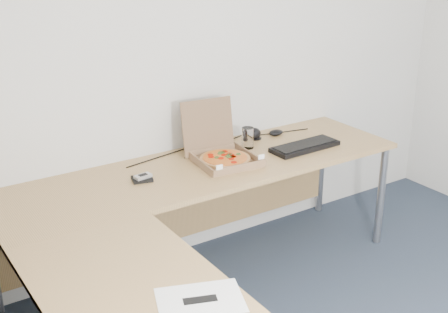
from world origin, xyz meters
TOP-DOWN VIEW (x-y plane):
  - desk at (-0.82, 0.97)m, footprint 2.50×2.20m
  - pizza_box at (-0.38, 1.40)m, footprint 0.34×0.39m
  - drinking_glass at (-0.11, 1.52)m, footprint 0.08×0.08m
  - keyboard at (0.18, 1.31)m, footprint 0.47×0.18m
  - mouse at (0.19, 1.61)m, footprint 0.12×0.10m
  - wallet at (-0.91, 1.42)m, footprint 0.13×0.12m
  - phone at (-0.90, 1.41)m, footprint 0.10×0.06m
  - paper_sheet at (-1.23, 0.26)m, footprint 0.39×0.33m
  - dome_speaker at (0.03, 1.64)m, footprint 0.09×0.09m
  - cable_bundle at (-0.25, 1.66)m, footprint 0.65×0.13m

SIDE VIEW (x-z plane):
  - desk at x=-0.82m, z-range 0.34..1.07m
  - paper_sheet at x=-1.23m, z-range 0.73..0.73m
  - cable_bundle at x=-0.25m, z-range 0.73..0.74m
  - wallet at x=-0.91m, z-range 0.73..0.75m
  - keyboard at x=0.18m, z-range 0.73..0.76m
  - mouse at x=0.19m, z-range 0.73..0.77m
  - phone at x=-0.90m, z-range 0.75..0.77m
  - dome_speaker at x=0.03m, z-range 0.73..0.81m
  - pizza_box at x=-0.38m, z-range 0.60..0.94m
  - drinking_glass at x=-0.11m, z-range 0.73..0.86m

